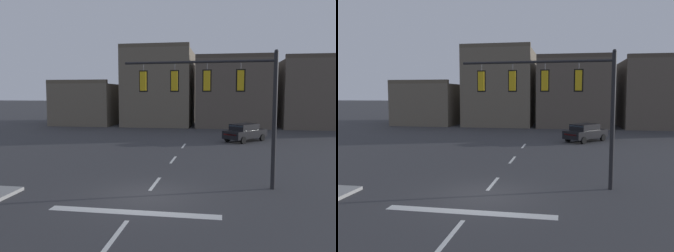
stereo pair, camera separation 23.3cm
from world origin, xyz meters
TOP-DOWN VIEW (x-y plane):
  - ground_plane at (0.00, 0.00)m, footprint 400.00×400.00m
  - stop_bar_paint at (0.00, -2.00)m, footprint 6.40×0.50m
  - lane_centreline at (0.00, 2.00)m, footprint 0.16×26.40m
  - signal_mast_near_side at (2.97, 2.11)m, footprint 7.05×0.58m
  - car_lot_nearside at (5.20, 17.63)m, footprint 4.19×4.54m
  - building_row at (6.62, 33.75)m, footprint 51.19×12.75m

SIDE VIEW (x-z plane):
  - ground_plane at x=0.00m, z-range 0.00..0.00m
  - lane_centreline at x=0.00m, z-range 0.00..0.01m
  - stop_bar_paint at x=0.00m, z-range 0.00..0.01m
  - car_lot_nearside at x=5.20m, z-range 0.05..1.66m
  - building_row at x=6.62m, z-range -0.97..9.72m
  - signal_mast_near_side at x=2.97m, z-range 1.31..7.57m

